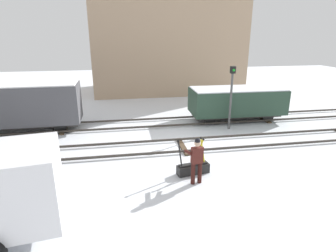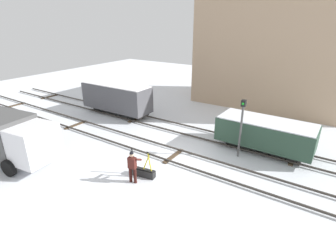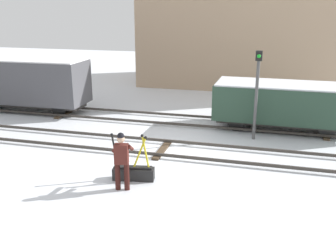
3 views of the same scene
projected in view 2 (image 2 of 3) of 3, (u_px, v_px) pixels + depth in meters
name	position (u px, v px, depth m)	size (l,w,h in m)	color
ground_plane	(173.00, 157.00, 15.24)	(60.00, 60.00, 0.00)	silver
track_main_line	(173.00, 155.00, 15.19)	(44.00, 1.94, 0.18)	#38332D
track_siding_near	(202.00, 134.00, 17.99)	(44.00, 1.94, 0.18)	#38332D
switch_lever_frame	(143.00, 172.00, 13.27)	(1.29, 0.57, 1.44)	black
rail_worker	(133.00, 165.00, 12.51)	(0.62, 0.68, 1.70)	#351511
delivery_truck	(7.00, 135.00, 14.29)	(6.16, 3.05, 2.67)	silver
signal_post	(241.00, 122.00, 14.49)	(0.24, 0.32, 3.42)	#4C4C4C
apartment_building	(273.00, 49.00, 23.34)	(12.95, 6.99, 9.95)	tan
freight_car_back_track	(117.00, 97.00, 21.58)	(6.07, 2.10, 2.58)	#2D2B28
freight_car_mid_siding	(265.00, 133.00, 15.47)	(5.53, 2.35, 1.98)	#2D2B28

